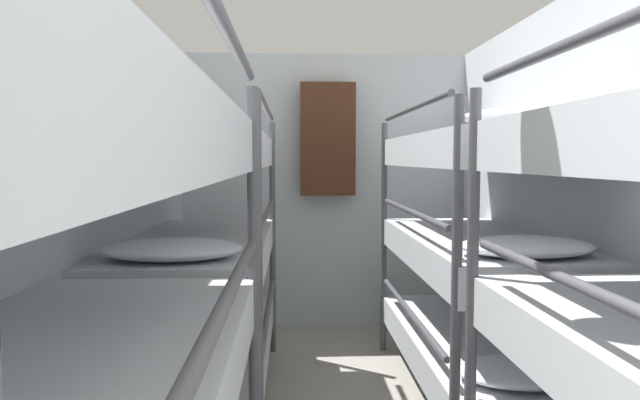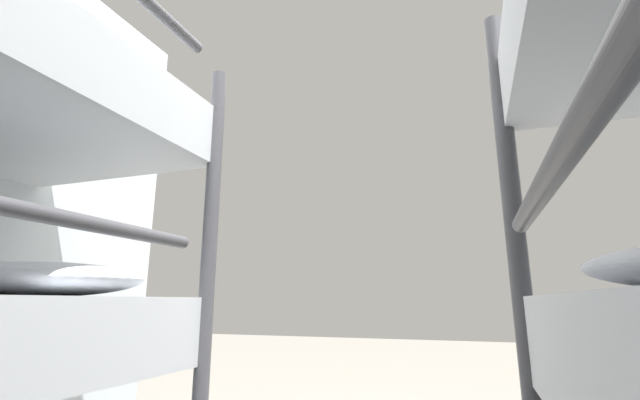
{
  "view_description": "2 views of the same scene",
  "coord_description": "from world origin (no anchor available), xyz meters",
  "views": [
    {
      "loc": [
        -0.27,
        0.35,
        1.41
      ],
      "look_at": [
        -0.09,
        3.97,
        1.15
      ],
      "focal_mm": 32.0,
      "sensor_mm": 36.0,
      "label": 1
    },
    {
      "loc": [
        -0.3,
        1.63,
        0.96
      ],
      "look_at": [
        0.11,
        0.44,
        1.26
      ],
      "focal_mm": 24.0,
      "sensor_mm": 36.0,
      "label": 2
    }
  ],
  "objects": []
}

